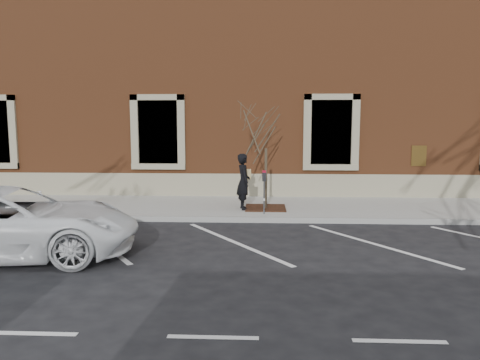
{
  "coord_description": "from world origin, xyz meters",
  "views": [
    {
      "loc": [
        0.62,
        -12.75,
        2.82
      ],
      "look_at": [
        0.0,
        0.6,
        1.1
      ],
      "focal_mm": 35.0,
      "sensor_mm": 36.0,
      "label": 1
    }
  ],
  "objects_px": {
    "sapling": "(266,132)",
    "white_truck": "(7,223)",
    "man": "(243,182)",
    "parking_meter": "(264,184)"
  },
  "relations": [
    {
      "from": "sapling",
      "to": "parking_meter",
      "type": "bearing_deg",
      "value": -93.43
    },
    {
      "from": "sapling",
      "to": "white_truck",
      "type": "relative_size",
      "value": 0.63
    },
    {
      "from": "sapling",
      "to": "white_truck",
      "type": "xyz_separation_m",
      "value": [
        -5.33,
        -4.89,
        -1.74
      ]
    },
    {
      "from": "man",
      "to": "white_truck",
      "type": "distance_m",
      "value": 6.64
    },
    {
      "from": "parking_meter",
      "to": "man",
      "type": "bearing_deg",
      "value": 129.11
    },
    {
      "from": "parking_meter",
      "to": "white_truck",
      "type": "relative_size",
      "value": 0.24
    },
    {
      "from": "man",
      "to": "sapling",
      "type": "relative_size",
      "value": 0.51
    },
    {
      "from": "man",
      "to": "parking_meter",
      "type": "bearing_deg",
      "value": -153.24
    },
    {
      "from": "man",
      "to": "white_truck",
      "type": "xyz_separation_m",
      "value": [
        -4.66,
        -4.72,
        -0.26
      ]
    },
    {
      "from": "man",
      "to": "parking_meter",
      "type": "relative_size",
      "value": 1.34
    }
  ]
}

